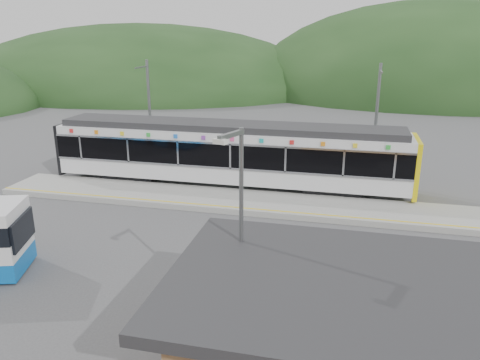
# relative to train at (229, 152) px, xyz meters

# --- Properties ---
(ground) EXTENTS (120.00, 120.00, 0.00)m
(ground) POSITION_rel_train_xyz_m (1.10, -6.00, -2.06)
(ground) COLOR #4C4C4F
(ground) RESTS_ON ground
(hills) EXTENTS (146.00, 149.00, 26.00)m
(hills) POSITION_rel_train_xyz_m (7.29, -0.71, -2.06)
(hills) COLOR #1E3D19
(hills) RESTS_ON ground
(platform) EXTENTS (26.00, 3.20, 0.30)m
(platform) POSITION_rel_train_xyz_m (1.10, -2.70, -1.91)
(platform) COLOR #9E9E99
(platform) RESTS_ON ground
(yellow_line) EXTENTS (26.00, 0.10, 0.01)m
(yellow_line) POSITION_rel_train_xyz_m (1.10, -4.00, -1.76)
(yellow_line) COLOR yellow
(yellow_line) RESTS_ON platform
(train) EXTENTS (20.44, 3.01, 3.74)m
(train) POSITION_rel_train_xyz_m (0.00, 0.00, 0.00)
(train) COLOR black
(train) RESTS_ON ground
(catenary_mast_west) EXTENTS (0.18, 1.80, 7.00)m
(catenary_mast_west) POSITION_rel_train_xyz_m (-5.90, 2.56, 1.58)
(catenary_mast_west) COLOR slate
(catenary_mast_west) RESTS_ON ground
(catenary_mast_east) EXTENTS (0.18, 1.80, 7.00)m
(catenary_mast_east) POSITION_rel_train_xyz_m (8.10, 2.56, 1.58)
(catenary_mast_east) COLOR slate
(catenary_mast_east) RESTS_ON ground
(station_shelter) EXTENTS (9.20, 6.20, 3.00)m
(station_shelter) POSITION_rel_train_xyz_m (7.10, -15.00, -0.51)
(station_shelter) COLOR olive
(station_shelter) RESTS_ON ground
(lamp_post) EXTENTS (0.48, 1.14, 6.25)m
(lamp_post) POSITION_rel_train_xyz_m (3.87, -13.51, 1.66)
(lamp_post) COLOR slate
(lamp_post) RESTS_ON ground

